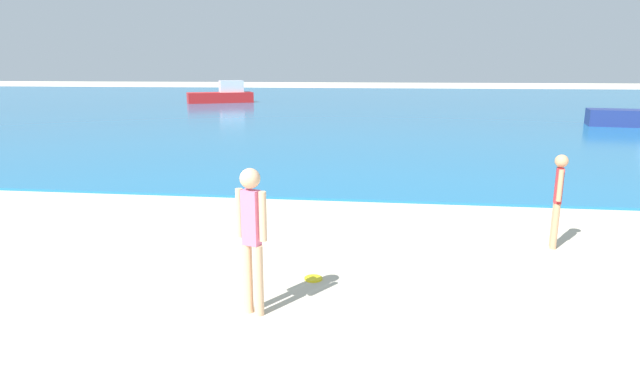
% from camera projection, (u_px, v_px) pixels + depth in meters
% --- Properties ---
extents(water, '(160.00, 60.00, 0.06)m').
position_uv_depth(water, '(378.00, 104.00, 40.09)').
color(water, '#1E6B9E').
rests_on(water, ground).
extents(person_standing, '(0.38, 0.23, 1.72)m').
position_uv_depth(person_standing, '(252.00, 233.00, 5.88)').
color(person_standing, '#DDAD84').
rests_on(person_standing, ground).
extents(frisbee, '(0.24, 0.24, 0.03)m').
position_uv_depth(frisbee, '(313.00, 278.00, 7.07)').
color(frisbee, yellow).
rests_on(frisbee, ground).
extents(person_distant, '(0.20, 0.34, 1.49)m').
position_uv_depth(person_distant, '(558.00, 196.00, 8.12)').
color(person_distant, tan).
rests_on(person_distant, ground).
extents(boat_far, '(5.17, 3.63, 1.69)m').
position_uv_depth(boat_far, '(223.00, 95.00, 40.99)').
color(boat_far, red).
rests_on(boat_far, water).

